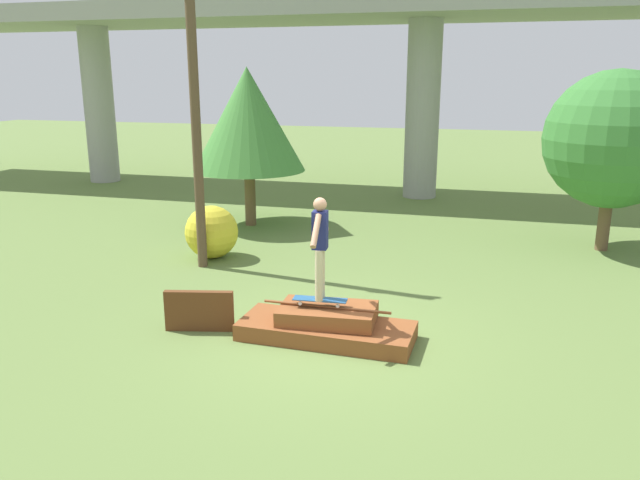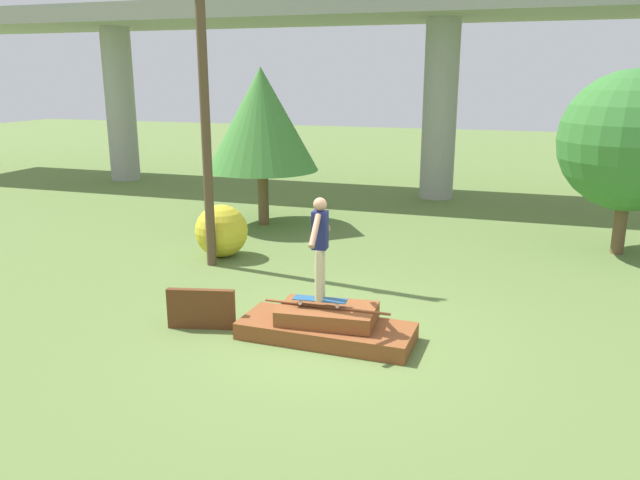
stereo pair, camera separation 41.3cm
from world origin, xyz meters
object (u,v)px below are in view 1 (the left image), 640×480
Objects in this scene: skateboard at (320,300)px; utility_pole at (194,96)px; skater at (320,242)px; bush_yellow_flowering at (212,232)px; tree_behind_left at (248,120)px; tree_behind_right at (614,140)px.

utility_pole is at bearing 139.26° from skateboard.
skater reaches higher than bush_yellow_flowering.
skateboard is at bearing -60.51° from tree_behind_left.
skater reaches higher than skateboard.
skateboard is at bearing -40.74° from utility_pole.
skateboard is 0.12× the size of utility_pole.
skateboard is 0.72× the size of bush_yellow_flowering.
skateboard is 0.20× the size of tree_behind_left.
utility_pole is at bearing -83.79° from tree_behind_left.
tree_behind_right is 9.25m from bush_yellow_flowering.
tree_behind_right is (8.86, -0.16, -0.27)m from tree_behind_left.
utility_pole is 3.94m from tree_behind_left.
tree_behind_left is at bearing 96.21° from utility_pole.
utility_pole reaches higher than bush_yellow_flowering.
skateboard is 0.21× the size of tree_behind_right.
tree_behind_right is at bearing 23.60° from utility_pole.
tree_behind_left is at bearing 178.98° from tree_behind_right.
tree_behind_right is 3.48× the size of bush_yellow_flowering.
bush_yellow_flowering is (-8.51, -3.03, -1.97)m from tree_behind_right.
utility_pole is 1.64× the size of tree_behind_left.
skater is 8.38m from tree_behind_right.
utility_pole is 3.05m from bush_yellow_flowering.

